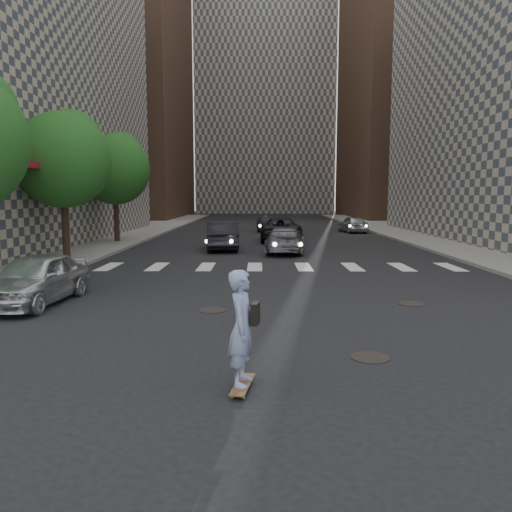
{
  "coord_description": "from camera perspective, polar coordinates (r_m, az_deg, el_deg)",
  "views": [
    {
      "loc": [
        -0.8,
        -11.23,
        2.92
      ],
      "look_at": [
        -0.9,
        2.04,
        1.3
      ],
      "focal_mm": 35.0,
      "sensor_mm": 36.0,
      "label": 1
    }
  ],
  "objects": [
    {
      "name": "sidewalk_right",
      "position": [
        34.89,
        26.45,
        1.56
      ],
      "size": [
        13.0,
        80.0,
        0.15
      ],
      "primitive_type": "cube",
      "color": "gray",
      "rests_on": "ground"
    },
    {
      "name": "manhole_a",
      "position": [
        9.41,
        12.91,
        -11.24
      ],
      "size": [
        0.7,
        0.7,
        0.02
      ],
      "primitive_type": "cylinder",
      "color": "black",
      "rests_on": "ground"
    },
    {
      "name": "tower_center",
      "position": [
        91.68,
        0.99,
        20.27
      ],
      "size": [
        22.0,
        20.0,
        48.0
      ],
      "primitive_type": "cube",
      "color": "#ADA08E",
      "rests_on": "ground"
    },
    {
      "name": "manhole_c",
      "position": [
        14.15,
        17.33,
        -5.23
      ],
      "size": [
        0.7,
        0.7,
        0.02
      ],
      "primitive_type": "cylinder",
      "color": "black",
      "rests_on": "ground"
    },
    {
      "name": "manhole_b",
      "position": [
        12.82,
        -4.99,
        -6.19
      ],
      "size": [
        0.7,
        0.7,
        0.02
      ],
      "primitive_type": "cylinder",
      "color": "black",
      "rests_on": "ground"
    },
    {
      "name": "skateboarder",
      "position": [
        7.49,
        -1.53,
        -8.21
      ],
      "size": [
        0.52,
        0.95,
        1.83
      ],
      "rotation": [
        0.0,
        0.0,
        -0.16
      ],
      "color": "brown",
      "rests_on": "ground"
    },
    {
      "name": "traffic_car_b",
      "position": [
        25.36,
        3.37,
        1.86
      ],
      "size": [
        2.32,
        4.78,
        1.34
      ],
      "primitive_type": "imported",
      "rotation": [
        0.0,
        0.0,
        3.04
      ],
      "color": "slate",
      "rests_on": "ground"
    },
    {
      "name": "tower_left",
      "position": [
        71.04,
        -16.33,
        20.62
      ],
      "size": [
        18.0,
        24.0,
        40.0
      ],
      "primitive_type": "cube",
      "color": "brown",
      "rests_on": "ground"
    },
    {
      "name": "sidewalk_left",
      "position": [
        34.22,
        -23.18,
        1.64
      ],
      "size": [
        13.0,
        80.0,
        0.15
      ],
      "primitive_type": "cube",
      "color": "gray",
      "rests_on": "ground"
    },
    {
      "name": "tree_c",
      "position": [
        31.62,
        -15.69,
        9.84
      ],
      "size": [
        4.2,
        4.2,
        6.6
      ],
      "color": "#382619",
      "rests_on": "sidewalk_left"
    },
    {
      "name": "ground",
      "position": [
        11.63,
        4.39,
        -7.61
      ],
      "size": [
        160.0,
        160.0,
        0.0
      ],
      "primitive_type": "plane",
      "color": "black",
      "rests_on": "ground"
    },
    {
      "name": "traffic_car_a",
      "position": [
        26.86,
        -3.86,
        2.32
      ],
      "size": [
        2.01,
        4.7,
        1.51
      ],
      "primitive_type": "imported",
      "rotation": [
        0.0,
        0.0,
        3.23
      ],
      "color": "black",
      "rests_on": "ground"
    },
    {
      "name": "traffic_car_d",
      "position": [
        39.96,
        10.98,
        3.59
      ],
      "size": [
        2.05,
        4.01,
        1.31
      ],
      "primitive_type": "imported",
      "rotation": [
        0.0,
        0.0,
        3.28
      ],
      "color": "#B7BABF",
      "rests_on": "ground"
    },
    {
      "name": "traffic_car_e",
      "position": [
        39.28,
        1.32,
        3.64
      ],
      "size": [
        1.81,
        3.99,
        1.27
      ],
      "primitive_type": "imported",
      "rotation": [
        0.0,
        0.0,
        3.27
      ],
      "color": "black",
      "rests_on": "ground"
    },
    {
      "name": "silver_sedan",
      "position": [
        14.71,
        -23.85,
        -2.37
      ],
      "size": [
        1.91,
        4.14,
        1.37
      ],
      "primitive_type": "imported",
      "rotation": [
        0.0,
        0.0,
        -0.07
      ],
      "color": "silver",
      "rests_on": "ground"
    },
    {
      "name": "tower_right",
      "position": [
        71.03,
        18.48,
        18.88
      ],
      "size": [
        18.0,
        24.0,
        36.0
      ],
      "primitive_type": "cube",
      "color": "brown",
      "rests_on": "ground"
    },
    {
      "name": "tree_b",
      "position": [
        24.04,
        -21.05,
        10.63
      ],
      "size": [
        4.2,
        4.2,
        6.6
      ],
      "color": "#382619",
      "rests_on": "sidewalk_left"
    },
    {
      "name": "traffic_car_c",
      "position": [
        31.89,
        2.82,
        3.07
      ],
      "size": [
        2.58,
        5.46,
        1.51
      ],
      "primitive_type": "imported",
      "rotation": [
        0.0,
        0.0,
        3.13
      ],
      "color": "black",
      "rests_on": "ground"
    }
  ]
}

